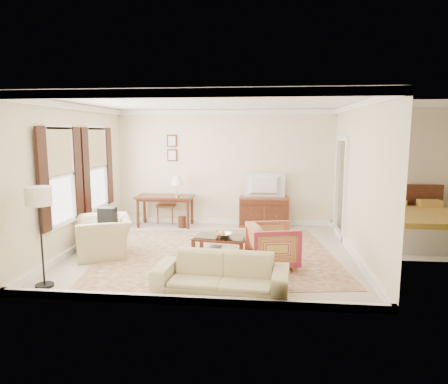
% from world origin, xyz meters
% --- Properties ---
extents(room_shell, '(5.51, 5.01, 2.91)m').
position_xyz_m(room_shell, '(0.00, 0.00, 2.47)').
color(room_shell, beige).
rests_on(room_shell, ground).
extents(annex_bedroom, '(3.00, 2.70, 2.90)m').
position_xyz_m(annex_bedroom, '(4.49, 1.15, 0.34)').
color(annex_bedroom, beige).
rests_on(annex_bedroom, ground).
extents(window_front, '(0.12, 1.56, 1.80)m').
position_xyz_m(window_front, '(-2.70, -0.70, 1.55)').
color(window_front, '#CCB284').
rests_on(window_front, room_shell).
extents(window_rear, '(0.12, 1.56, 1.80)m').
position_xyz_m(window_rear, '(-2.70, 0.90, 1.55)').
color(window_rear, '#CCB284').
rests_on(window_rear, room_shell).
extents(doorway, '(0.10, 1.12, 2.25)m').
position_xyz_m(doorway, '(2.71, 1.50, 1.08)').
color(doorway, white).
rests_on(doorway, room_shell).
extents(rug, '(4.91, 4.37, 0.01)m').
position_xyz_m(rug, '(0.09, -0.18, 0.01)').
color(rug, maroon).
rests_on(rug, room_shell).
extents(writing_desk, '(1.41, 0.70, 0.77)m').
position_xyz_m(writing_desk, '(-1.46, 2.05, 0.66)').
color(writing_desk, '#4D2416').
rests_on(writing_desk, room_shell).
extents(desk_chair, '(0.50, 0.50, 1.05)m').
position_xyz_m(desk_chair, '(-1.51, 2.40, 0.53)').
color(desk_chair, brown).
rests_on(desk_chair, room_shell).
extents(desk_lamp, '(0.32, 0.32, 0.50)m').
position_xyz_m(desk_lamp, '(-1.14, 2.05, 1.02)').
color(desk_lamp, silver).
rests_on(desk_lamp, writing_desk).
extents(framed_prints, '(0.25, 0.04, 0.68)m').
position_xyz_m(framed_prints, '(-1.36, 2.47, 1.94)').
color(framed_prints, '#4D2416').
rests_on(framed_prints, room_shell).
extents(sideboard, '(1.21, 0.47, 0.75)m').
position_xyz_m(sideboard, '(1.00, 2.24, 0.37)').
color(sideboard, brown).
rests_on(sideboard, room_shell).
extents(tv, '(0.97, 0.56, 0.13)m').
position_xyz_m(tv, '(1.00, 2.22, 1.23)').
color(tv, black).
rests_on(tv, sideboard).
extents(coffee_table, '(1.04, 0.70, 0.41)m').
position_xyz_m(coffee_table, '(0.20, -0.33, 0.31)').
color(coffee_table, '#4D2416').
rests_on(coffee_table, room_shell).
extents(fruit_bowl, '(0.42, 0.42, 0.10)m').
position_xyz_m(fruit_bowl, '(0.28, -0.39, 0.46)').
color(fruit_bowl, silver).
rests_on(fruit_bowl, coffee_table).
extents(book_a, '(0.28, 0.09, 0.38)m').
position_xyz_m(book_a, '(-0.02, -0.22, 0.16)').
color(book_a, brown).
rests_on(book_a, coffee_table).
extents(book_b, '(0.27, 0.13, 0.38)m').
position_xyz_m(book_b, '(0.39, -0.48, 0.16)').
color(book_b, brown).
rests_on(book_b, coffee_table).
extents(striped_armchair, '(0.93, 0.97, 0.84)m').
position_xyz_m(striped_armchair, '(1.17, -0.77, 0.42)').
color(striped_armchair, maroon).
rests_on(striped_armchair, room_shell).
extents(club_armchair, '(1.13, 1.32, 0.98)m').
position_xyz_m(club_armchair, '(-2.04, -0.40, 0.49)').
color(club_armchair, '#C4B584').
rests_on(club_armchair, room_shell).
extents(backpack, '(0.26, 0.34, 0.40)m').
position_xyz_m(backpack, '(-1.99, -0.32, 0.74)').
color(backpack, black).
rests_on(backpack, club_armchair).
extents(sofa, '(1.98, 0.72, 0.76)m').
position_xyz_m(sofa, '(0.40, -2.02, 0.38)').
color(sofa, '#C4B584').
rests_on(sofa, room_shell).
extents(floor_lamp, '(0.38, 0.38, 1.54)m').
position_xyz_m(floor_lamp, '(-2.32, -2.06, 1.29)').
color(floor_lamp, black).
rests_on(floor_lamp, room_shell).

